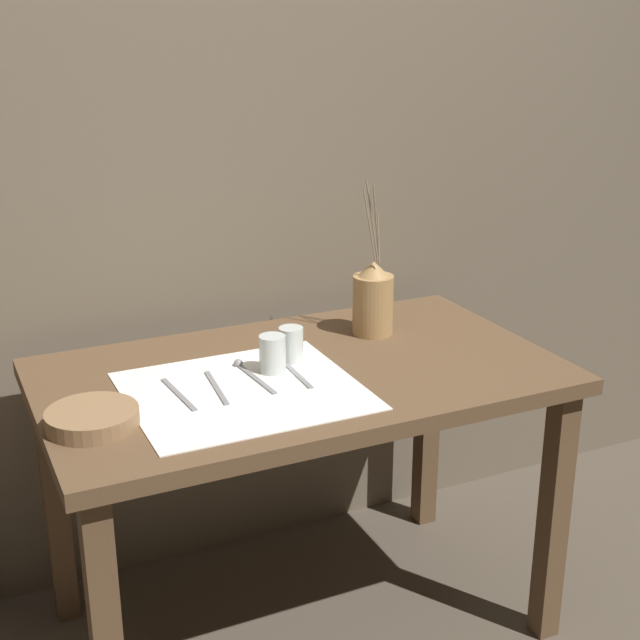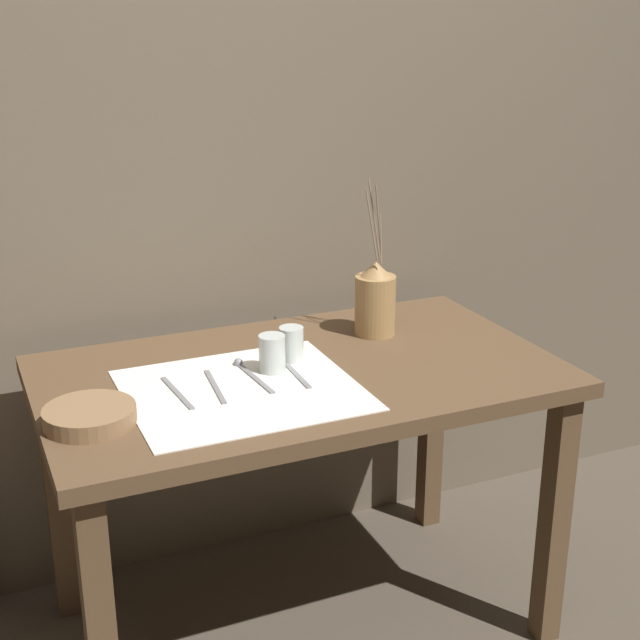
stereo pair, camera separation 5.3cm
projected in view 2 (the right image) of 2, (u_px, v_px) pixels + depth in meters
name	position (u px, v px, depth m)	size (l,w,h in m)	color
ground_plane	(302.00, 622.00, 2.45)	(12.00, 12.00, 0.00)	brown
stone_wall_back	(233.00, 159.00, 2.47)	(7.00, 0.06, 2.40)	#6B5E4C
wooden_table	(300.00, 406.00, 2.23)	(1.27, 0.74, 0.75)	brown
linen_cloth	(242.00, 390.00, 2.07)	(0.53, 0.47, 0.00)	white
pitcher_with_flowers	(375.00, 300.00, 2.41)	(0.11, 0.11, 0.42)	#A87F4C
wooden_bowl	(90.00, 416.00, 1.90)	(0.20, 0.20, 0.04)	#8E6B47
glass_tumbler_near	(272.00, 353.00, 2.16)	(0.07, 0.07, 0.09)	silver
glass_tumbler_far	(290.00, 344.00, 2.23)	(0.06, 0.06, 0.09)	silver
fork_inner	(177.00, 393.00, 2.05)	(0.03, 0.20, 0.00)	gray
fork_outer	(215.00, 386.00, 2.08)	(0.03, 0.20, 0.00)	gray
spoon_outer	(245.00, 369.00, 2.18)	(0.03, 0.21, 0.02)	gray
spoon_inner	(286.00, 363.00, 2.21)	(0.02, 0.21, 0.02)	gray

